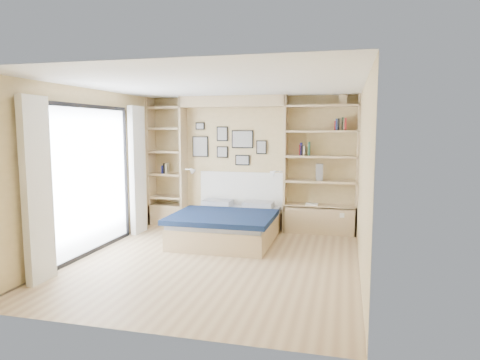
# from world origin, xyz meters

# --- Properties ---
(ground) EXTENTS (4.50, 4.50, 0.00)m
(ground) POSITION_xyz_m (0.00, 0.00, 0.00)
(ground) COLOR tan
(ground) RESTS_ON ground
(room_shell) EXTENTS (4.50, 4.50, 4.50)m
(room_shell) POSITION_xyz_m (-0.39, 1.52, 1.08)
(room_shell) COLOR #D0B47A
(room_shell) RESTS_ON ground
(bed) EXTENTS (1.66, 2.04, 1.07)m
(bed) POSITION_xyz_m (-0.16, 1.23, 0.27)
(bed) COLOR tan
(bed) RESTS_ON ground
(photo_gallery) EXTENTS (1.48, 0.02, 0.82)m
(photo_gallery) POSITION_xyz_m (-0.45, 2.22, 1.60)
(photo_gallery) COLOR black
(photo_gallery) RESTS_ON ground
(reading_lamps) EXTENTS (1.92, 0.12, 0.15)m
(reading_lamps) POSITION_xyz_m (-0.30, 2.00, 1.10)
(reading_lamps) COLOR silver
(reading_lamps) RESTS_ON ground
(shelf_decor) EXTENTS (3.54, 0.23, 2.03)m
(shelf_decor) POSITION_xyz_m (1.11, 2.07, 1.69)
(shelf_decor) COLOR #A51E1E
(shelf_decor) RESTS_ON ground
(deck) EXTENTS (3.20, 4.00, 0.05)m
(deck) POSITION_xyz_m (-3.60, 0.00, 0.00)
(deck) COLOR brown
(deck) RESTS_ON ground
(deck_chair) EXTENTS (0.77, 0.94, 0.83)m
(deck_chair) POSITION_xyz_m (-3.19, -0.02, 0.40)
(deck_chair) COLOR tan
(deck_chair) RESTS_ON ground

